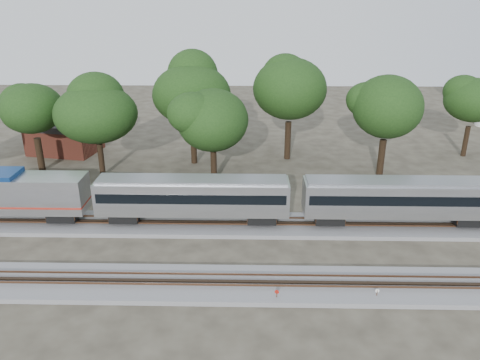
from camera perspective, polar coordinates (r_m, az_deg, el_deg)
name	(u,v)px	position (r m, az deg, el deg)	size (l,w,h in m)	color
ground	(249,260)	(40.42, 1.16, -9.67)	(160.00, 160.00, 0.00)	#383328
track_far	(250,225)	(45.55, 1.18, -5.50)	(160.00, 5.00, 0.73)	slate
track_near	(249,285)	(36.96, 1.14, -12.65)	(160.00, 5.00, 0.73)	slate
train	(402,197)	(46.49, 19.17, -1.95)	(94.45, 3.26, 4.81)	#B4B7BC
switch_stand_red	(277,294)	(35.29, 4.50, -13.72)	(0.32, 0.12, 1.01)	#512D19
switch_stand_white	(377,293)	(36.78, 16.36, -13.09)	(0.31, 0.06, 0.96)	#512D19
switch_lever	(357,303)	(36.24, 14.12, -14.31)	(0.50, 0.30, 0.30)	#512D19
brick_building	(64,137)	(70.77, -20.61, 4.93)	(10.10, 7.97, 4.35)	brown
tree_1	(32,109)	(62.55, -24.02, 7.95)	(8.24, 8.24, 11.61)	black
tree_2	(96,114)	(58.26, -17.15, 7.69)	(7.97, 7.97, 11.23)	black
tree_3	(192,95)	(60.38, -5.91, 10.31)	(9.31, 9.31, 13.13)	black
tree_4	(213,120)	(54.47, -3.35, 7.31)	(7.62, 7.62, 10.74)	black
tree_5	(290,89)	(62.05, 6.08, 11.01)	(9.73, 9.73, 13.72)	black
tree_6	(387,107)	(57.99, 17.51, 8.50)	(8.87, 8.87, 12.51)	black
tree_7	(473,100)	(70.42, 26.56, 8.70)	(7.96, 7.96, 11.23)	black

